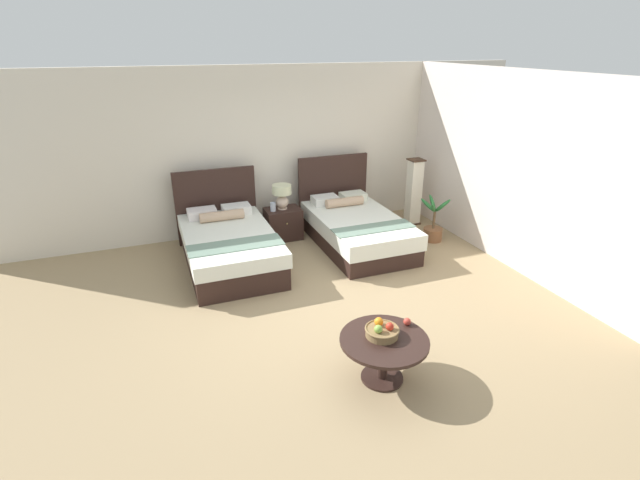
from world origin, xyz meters
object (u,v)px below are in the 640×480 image
at_px(coffee_table, 384,348).
at_px(fruit_bowl, 382,331).
at_px(bed_near_corner, 355,227).
at_px(vase, 273,207).
at_px(nightstand, 283,224).
at_px(table_lamp, 282,194).
at_px(loose_apple, 407,322).
at_px(potted_palm, 433,228).
at_px(floor_lamp_corner, 414,192).
at_px(bed_near_window, 229,245).

height_order(coffee_table, fruit_bowl, fruit_bowl).
bearing_deg(bed_near_corner, vase, 152.16).
bearing_deg(nightstand, coffee_table, -91.89).
relative_size(bed_near_corner, table_lamp, 5.31).
bearing_deg(loose_apple, coffee_table, -158.21).
height_order(coffee_table, potted_palm, potted_palm).
height_order(loose_apple, floor_lamp_corner, floor_lamp_corner).
bearing_deg(fruit_bowl, coffee_table, -87.95).
distance_m(nightstand, potted_palm, 2.55).
xyz_separation_m(bed_near_window, loose_apple, (1.25, -3.04, 0.20)).
bearing_deg(fruit_bowl, table_lamp, 88.06).
height_order(nightstand, table_lamp, table_lamp).
distance_m(loose_apple, floor_lamp_corner, 4.20).
height_order(nightstand, potted_palm, potted_palm).
bearing_deg(bed_near_window, fruit_bowl, -73.46).
bearing_deg(bed_near_corner, coffee_table, -110.15).
relative_size(table_lamp, floor_lamp_corner, 0.34).
relative_size(nightstand, loose_apple, 7.59).
distance_m(bed_near_window, loose_apple, 3.29).
height_order(bed_near_corner, nightstand, bed_near_corner).
bearing_deg(table_lamp, floor_lamp_corner, -4.54).
xyz_separation_m(loose_apple, floor_lamp_corner, (2.23, 3.55, 0.09)).
bearing_deg(loose_apple, table_lamp, 93.06).
bearing_deg(floor_lamp_corner, bed_near_window, -171.57).
relative_size(vase, floor_lamp_corner, 0.12).
height_order(vase, loose_apple, vase).
distance_m(nightstand, coffee_table, 3.86).
bearing_deg(bed_near_corner, bed_near_window, -179.81).
xyz_separation_m(nightstand, fruit_bowl, (-0.13, -3.80, 0.27)).
bearing_deg(nightstand, loose_apple, -86.93).
height_order(table_lamp, fruit_bowl, table_lamp).
bearing_deg(potted_palm, bed_near_window, 174.85).
bearing_deg(bed_near_corner, nightstand, 146.70).
distance_m(nightstand, loose_apple, 3.74).
bearing_deg(coffee_table, bed_near_window, 106.30).
xyz_separation_m(bed_near_corner, vase, (-1.22, 0.64, 0.30)).
bearing_deg(bed_near_corner, potted_palm, -13.49).
xyz_separation_m(vase, loose_apple, (0.38, -3.69, -0.08)).
bearing_deg(bed_near_window, vase, 36.51).
xyz_separation_m(nightstand, vase, (-0.18, -0.04, 0.34)).
bearing_deg(nightstand, potted_palm, -23.01).
bearing_deg(table_lamp, potted_palm, -23.43).
distance_m(vase, coffee_table, 3.82).
xyz_separation_m(table_lamp, fruit_bowl, (-0.13, -3.82, -0.24)).
xyz_separation_m(bed_near_window, table_lamp, (1.05, 0.71, 0.47)).
relative_size(coffee_table, fruit_bowl, 2.58).
bearing_deg(bed_near_window, floor_lamp_corner, 8.43).
relative_size(bed_near_corner, potted_palm, 2.89).
bearing_deg(nightstand, bed_near_window, -146.84).
relative_size(bed_near_window, fruit_bowl, 6.35).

